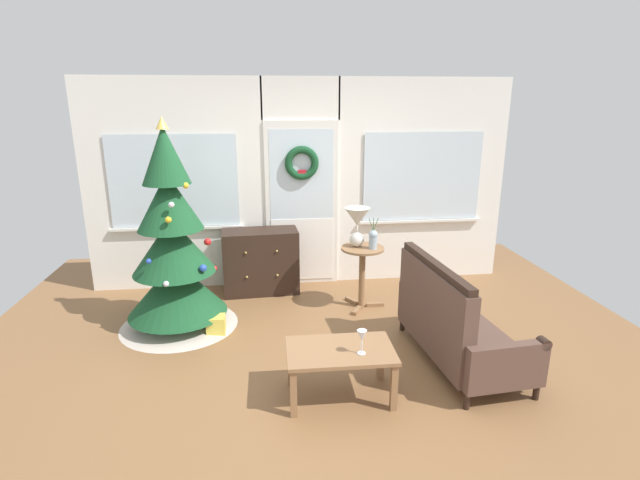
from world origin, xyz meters
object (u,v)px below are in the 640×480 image
(flower_vase, at_px, (373,238))
(wine_glass, at_px, (362,337))
(christmas_tree, at_px, (174,256))
(dresser_cabinet, at_px, (261,261))
(gift_box, at_px, (216,325))
(side_table, at_px, (362,265))
(coffee_table, at_px, (340,356))
(settee_sofa, at_px, (452,323))
(table_lamp, at_px, (357,222))

(flower_vase, height_order, wine_glass, flower_vase)
(christmas_tree, height_order, flower_vase, christmas_tree)
(dresser_cabinet, bearing_deg, christmas_tree, -135.80)
(wine_glass, relative_size, gift_box, 1.05)
(side_table, bearing_deg, dresser_cabinet, 151.69)
(coffee_table, distance_m, gift_box, 1.65)
(settee_sofa, relative_size, flower_vase, 4.35)
(table_lamp, xyz_separation_m, flower_vase, (0.16, -0.10, -0.17))
(flower_vase, xyz_separation_m, wine_glass, (-0.47, -1.71, -0.27))
(table_lamp, bearing_deg, settee_sofa, -64.93)
(side_table, xyz_separation_m, wine_glass, (-0.37, -1.77, 0.06))
(dresser_cabinet, xyz_separation_m, gift_box, (-0.46, -1.07, -0.30))
(flower_vase, bearing_deg, settee_sofa, -69.46)
(side_table, distance_m, flower_vase, 0.35)
(side_table, relative_size, gift_box, 3.84)
(christmas_tree, relative_size, flower_vase, 6.11)
(christmas_tree, distance_m, coffee_table, 2.11)
(side_table, distance_m, coffee_table, 1.77)
(settee_sofa, xyz_separation_m, gift_box, (-2.15, 0.81, -0.28))
(christmas_tree, height_order, gift_box, christmas_tree)
(settee_sofa, height_order, flower_vase, flower_vase)
(coffee_table, bearing_deg, christmas_tree, 135.46)
(side_table, height_order, table_lamp, table_lamp)
(settee_sofa, bearing_deg, flower_vase, 110.54)
(table_lamp, relative_size, coffee_table, 0.52)
(christmas_tree, relative_size, coffee_table, 2.53)
(table_lamp, height_order, coffee_table, table_lamp)
(side_table, xyz_separation_m, flower_vase, (0.10, -0.06, 0.33))
(dresser_cabinet, distance_m, settee_sofa, 2.53)
(flower_vase, bearing_deg, christmas_tree, -175.36)
(side_table, bearing_deg, table_lamp, 146.31)
(dresser_cabinet, bearing_deg, flower_vase, -28.53)
(settee_sofa, distance_m, coffee_table, 1.15)
(side_table, height_order, coffee_table, side_table)
(settee_sofa, relative_size, side_table, 2.13)
(coffee_table, relative_size, gift_box, 4.56)
(settee_sofa, bearing_deg, wine_glass, -151.56)
(side_table, height_order, gift_box, side_table)
(christmas_tree, height_order, settee_sofa, christmas_tree)
(gift_box, bearing_deg, settee_sofa, -20.63)
(dresser_cabinet, distance_m, side_table, 1.29)
(dresser_cabinet, xyz_separation_m, side_table, (1.13, -0.61, 0.12))
(settee_sofa, bearing_deg, side_table, 113.53)
(table_lamp, bearing_deg, christmas_tree, -172.05)
(dresser_cabinet, height_order, gift_box, dresser_cabinet)
(side_table, relative_size, table_lamp, 1.62)
(settee_sofa, height_order, wine_glass, settee_sofa)
(dresser_cabinet, xyz_separation_m, coffee_table, (0.61, -2.29, -0.03))
(flower_vase, bearing_deg, table_lamp, 147.99)
(christmas_tree, xyz_separation_m, gift_box, (0.40, -0.24, -0.67))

